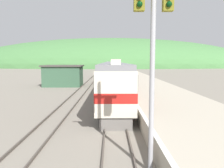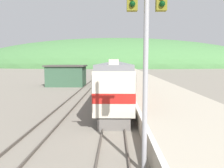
{
  "view_description": "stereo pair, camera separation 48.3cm",
  "coord_description": "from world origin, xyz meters",
  "px_view_note": "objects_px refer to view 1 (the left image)",
  "views": [
    {
      "loc": [
        -0.37,
        -2.28,
        4.57
      ],
      "look_at": [
        -0.2,
        16.78,
        2.53
      ],
      "focal_mm": 35.0,
      "sensor_mm": 36.0,
      "label": 1
    },
    {
      "loc": [
        0.12,
        -2.28,
        4.57
      ],
      "look_at": [
        -0.2,
        16.78,
        2.53
      ],
      "focal_mm": 35.0,
      "sensor_mm": 36.0,
      "label": 2
    }
  ],
  "objects_px": {
    "express_train_lead_car": "(113,81)",
    "carriage_second": "(112,71)",
    "carriage_third": "(111,68)",
    "signal_mast_main": "(153,35)"
  },
  "relations": [
    {
      "from": "express_train_lead_car",
      "to": "carriage_second",
      "type": "relative_size",
      "value": 1.08
    },
    {
      "from": "carriage_third",
      "to": "carriage_second",
      "type": "bearing_deg",
      "value": -90.0
    },
    {
      "from": "express_train_lead_car",
      "to": "signal_mast_main",
      "type": "height_order",
      "value": "signal_mast_main"
    },
    {
      "from": "carriage_second",
      "to": "carriage_third",
      "type": "height_order",
      "value": "same"
    },
    {
      "from": "carriage_second",
      "to": "carriage_third",
      "type": "bearing_deg",
      "value": 90.0
    },
    {
      "from": "express_train_lead_car",
      "to": "carriage_second",
      "type": "distance_m",
      "value": 21.41
    },
    {
      "from": "carriage_second",
      "to": "signal_mast_main",
      "type": "bearing_deg",
      "value": -88.01
    },
    {
      "from": "carriage_third",
      "to": "signal_mast_main",
      "type": "xyz_separation_m",
      "value": [
        1.29,
        -57.4,
        3.22
      ]
    },
    {
      "from": "carriage_third",
      "to": "signal_mast_main",
      "type": "distance_m",
      "value": 57.51
    },
    {
      "from": "carriage_second",
      "to": "signal_mast_main",
      "type": "xyz_separation_m",
      "value": [
        1.29,
        -36.96,
        3.22
      ]
    }
  ]
}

